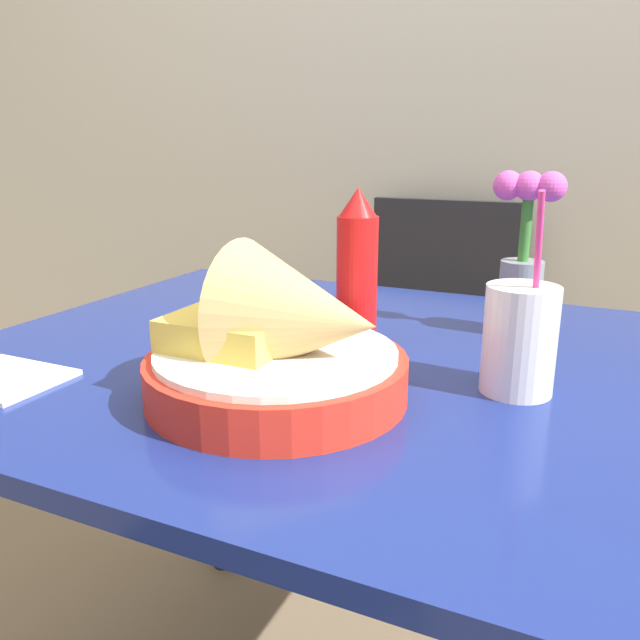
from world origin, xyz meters
name	(u,v)px	position (x,y,z in m)	size (l,w,h in m)	color
wall_window	(496,21)	(0.00, 1.01, 1.30)	(7.00, 0.06, 2.60)	#B7B2A3
dining_table	(335,424)	(0.00, 0.00, 0.62)	(1.02, 0.83, 0.73)	navy
chair_far_window	(432,334)	(-0.07, 0.82, 0.51)	(0.40, 0.40, 0.86)	black
food_basket	(285,347)	(0.01, -0.17, 0.79)	(0.29, 0.29, 0.18)	red
ketchup_bottle	(357,271)	(0.01, 0.05, 0.83)	(0.06, 0.06, 0.22)	red
drink_cup	(519,343)	(0.24, -0.04, 0.79)	(0.08, 0.08, 0.23)	silver
flower_vase	(523,259)	(0.21, 0.20, 0.84)	(0.10, 0.06, 0.24)	gray
napkin	(2,378)	(-0.32, -0.26, 0.73)	(0.14, 0.11, 0.01)	white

